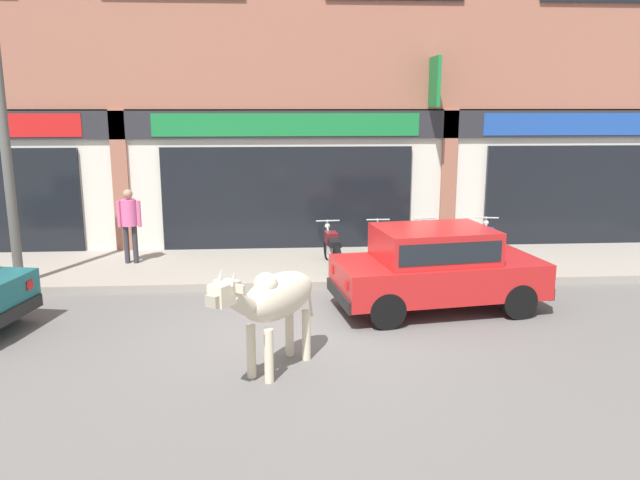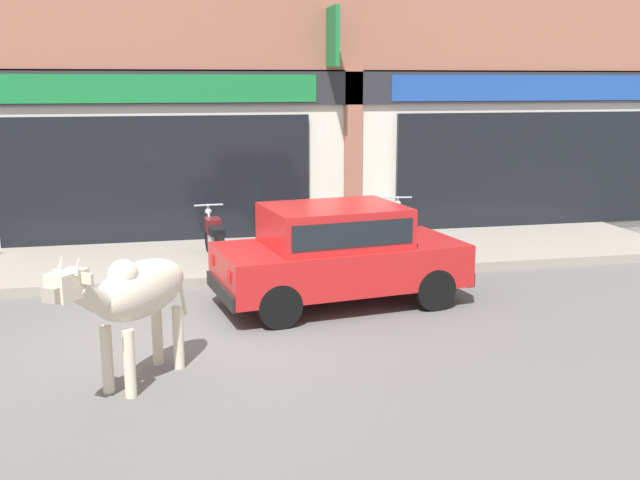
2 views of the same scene
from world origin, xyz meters
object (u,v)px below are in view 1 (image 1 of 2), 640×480
at_px(cow, 275,299).
at_px(motorcycle_3, 489,244).
at_px(pedestrian, 129,218).
at_px(utility_pole, 5,144).
at_px(motorcycle_0, 332,248).
at_px(motorcycle_2, 436,245).
at_px(car_0, 436,265).
at_px(motorcycle_1, 382,247).

height_order(cow, motorcycle_3, cow).
relative_size(pedestrian, utility_pole, 0.30).
relative_size(motorcycle_0, motorcycle_2, 1.01).
xyz_separation_m(car_0, pedestrian, (-5.85, 3.09, 0.33)).
height_order(cow, motorcycle_1, cow).
bearing_deg(motorcycle_0, motorcycle_1, 3.11).
xyz_separation_m(cow, car_0, (2.76, 2.36, -0.19)).
bearing_deg(motorcycle_0, motorcycle_3, 2.42).
relative_size(cow, utility_pole, 0.35).
xyz_separation_m(cow, motorcycle_1, (2.28, 4.97, -0.46)).
relative_size(motorcycle_1, pedestrian, 1.13).
bearing_deg(motorcycle_1, car_0, -79.52).
distance_m(cow, motorcycle_3, 6.87).
height_order(motorcycle_0, pedestrian, pedestrian).
distance_m(motorcycle_2, motorcycle_3, 1.16).
bearing_deg(pedestrian, motorcycle_0, -7.16).
bearing_deg(pedestrian, motorcycle_1, -5.10).
distance_m(cow, motorcycle_0, 5.07).
relative_size(car_0, pedestrian, 2.35).
xyz_separation_m(car_0, utility_pole, (-7.64, 1.63, 1.98)).
height_order(motorcycle_3, utility_pole, utility_pole).
bearing_deg(pedestrian, utility_pole, -140.75).
bearing_deg(car_0, motorcycle_1, 100.48).
distance_m(motorcycle_1, pedestrian, 5.43).
relative_size(cow, motorcycle_0, 1.02).
bearing_deg(cow, pedestrian, 119.57).
bearing_deg(car_0, motorcycle_3, 55.35).
height_order(cow, pedestrian, pedestrian).
bearing_deg(cow, utility_pole, 140.74).
relative_size(motorcycle_0, utility_pole, 0.34).
bearing_deg(motorcycle_3, car_0, -124.65).
distance_m(motorcycle_1, motorcycle_2, 1.19).
xyz_separation_m(motorcycle_1, pedestrian, (-5.37, 0.48, 0.60)).
bearing_deg(motorcycle_0, motorcycle_2, 3.87).
relative_size(motorcycle_0, motorcycle_3, 1.01).
bearing_deg(motorcycle_1, cow, -114.64).
bearing_deg(cow, motorcycle_1, 65.36).
bearing_deg(cow, car_0, 40.47).
xyz_separation_m(motorcycle_2, utility_pole, (-8.34, -1.08, 2.25)).
bearing_deg(motorcycle_3, motorcycle_1, -177.90).
bearing_deg(car_0, cow, -139.53).
height_order(cow, utility_pole, utility_pole).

